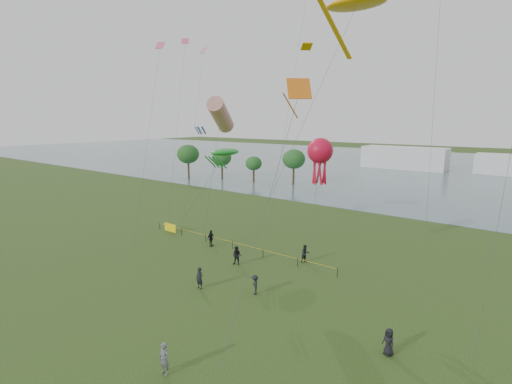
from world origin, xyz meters
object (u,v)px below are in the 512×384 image
Objects in this scene: fence at (192,233)px; kite_octopus at (320,152)px; kite_flyer at (164,359)px; kite_stingray at (355,4)px.

kite_octopus reaches higher than fence.
kite_flyer is 0.08× the size of kite_stingray.
kite_octopus is (15.96, 0.20, 10.27)m from fence.
kite_octopus is at bearing 86.97° from kite_flyer.
fence is at bearing 129.60° from kite_flyer.
fence is at bearing -147.14° from kite_stingray.
kite_stingray reaches higher than kite_octopus.
kite_flyer is (16.04, -17.27, 0.36)m from fence.
kite_flyer is at bearing -112.49° from kite_octopus.
fence is 23.57m from kite_flyer.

